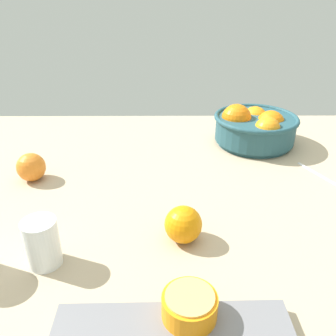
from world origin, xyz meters
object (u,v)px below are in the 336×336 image
at_px(second_glass, 43,246).
at_px(spoon, 336,183).
at_px(fruit_bowl, 255,127).
at_px(loose_orange_1, 31,167).
at_px(orange_half_0, 189,306).
at_px(loose_orange_0, 182,224).

distance_m(second_glass, spoon, 0.63).
bearing_deg(fruit_bowl, second_glass, -132.89).
relative_size(second_glass, spoon, 0.50).
relative_size(second_glass, loose_orange_1, 1.26).
height_order(fruit_bowl, orange_half_0, fruit_bowl).
xyz_separation_m(fruit_bowl, second_glass, (-0.44, -0.48, -0.01)).
bearing_deg(spoon, orange_half_0, -134.04).
height_order(second_glass, loose_orange_0, second_glass).
relative_size(fruit_bowl, loose_orange_0, 3.49).
height_order(fruit_bowl, spoon, fruit_bowl).
height_order(orange_half_0, loose_orange_1, loose_orange_1).
height_order(fruit_bowl, second_glass, fruit_bowl).
bearing_deg(spoon, fruit_bowl, 120.40).
distance_m(loose_orange_0, spoon, 0.40).
relative_size(fruit_bowl, spoon, 1.40).
bearing_deg(loose_orange_0, orange_half_0, -89.58).
distance_m(orange_half_0, loose_orange_1, 0.52).
bearing_deg(orange_half_0, spoon, 45.96).
bearing_deg(spoon, second_glass, -156.91).
xyz_separation_m(fruit_bowl, spoon, (0.13, -0.23, -0.05)).
relative_size(second_glass, loose_orange_0, 1.24).
distance_m(fruit_bowl, loose_orange_0, 0.47).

